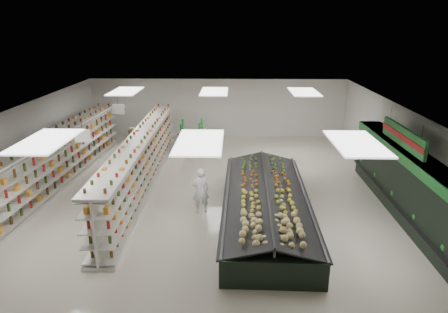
{
  "coord_description": "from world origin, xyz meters",
  "views": [
    {
      "loc": [
        0.88,
        -13.81,
        6.05
      ],
      "look_at": [
        0.51,
        0.89,
        1.14
      ],
      "focal_mm": 32.0,
      "sensor_mm": 36.0,
      "label": 1
    }
  ],
  "objects_px": {
    "gondola_center": "(143,162)",
    "soda_endcap": "(192,137)",
    "gondola_left": "(53,164)",
    "shopper_background": "(133,145)",
    "shopper_main": "(201,191)",
    "produce_island": "(266,203)"
  },
  "relations": [
    {
      "from": "produce_island",
      "to": "shopper_main",
      "type": "height_order",
      "value": "shopper_main"
    },
    {
      "from": "shopper_background",
      "to": "produce_island",
      "type": "bearing_deg",
      "value": -144.15
    },
    {
      "from": "gondola_left",
      "to": "soda_endcap",
      "type": "relative_size",
      "value": 7.38
    },
    {
      "from": "gondola_center",
      "to": "soda_endcap",
      "type": "distance_m",
      "value": 4.41
    },
    {
      "from": "gondola_left",
      "to": "produce_island",
      "type": "relative_size",
      "value": 1.58
    },
    {
      "from": "soda_endcap",
      "to": "shopper_background",
      "type": "bearing_deg",
      "value": -149.52
    },
    {
      "from": "shopper_main",
      "to": "shopper_background",
      "type": "bearing_deg",
      "value": -71.66
    },
    {
      "from": "produce_island",
      "to": "soda_endcap",
      "type": "height_order",
      "value": "soda_endcap"
    },
    {
      "from": "soda_endcap",
      "to": "shopper_main",
      "type": "distance_m",
      "value": 6.58
    },
    {
      "from": "produce_island",
      "to": "soda_endcap",
      "type": "distance_m",
      "value": 7.54
    },
    {
      "from": "produce_island",
      "to": "shopper_background",
      "type": "xyz_separation_m",
      "value": [
        -5.61,
        5.39,
        0.31
      ]
    },
    {
      "from": "gondola_left",
      "to": "gondola_center",
      "type": "distance_m",
      "value": 3.39
    },
    {
      "from": "shopper_main",
      "to": "shopper_background",
      "type": "height_order",
      "value": "shopper_background"
    },
    {
      "from": "gondola_left",
      "to": "gondola_center",
      "type": "height_order",
      "value": "gondola_left"
    },
    {
      "from": "shopper_background",
      "to": "soda_endcap",
      "type": "bearing_deg",
      "value": -69.84
    },
    {
      "from": "gondola_center",
      "to": "soda_endcap",
      "type": "relative_size",
      "value": 7.19
    },
    {
      "from": "gondola_center",
      "to": "shopper_main",
      "type": "xyz_separation_m",
      "value": [
        2.44,
        -2.36,
        -0.15
      ]
    },
    {
      "from": "soda_endcap",
      "to": "shopper_main",
      "type": "xyz_separation_m",
      "value": [
        0.96,
        -6.51,
        -0.01
      ]
    },
    {
      "from": "gondola_center",
      "to": "produce_island",
      "type": "height_order",
      "value": "gondola_center"
    },
    {
      "from": "shopper_background",
      "to": "gondola_center",
      "type": "bearing_deg",
      "value": -169.21
    },
    {
      "from": "produce_island",
      "to": "gondola_center",
      "type": "bearing_deg",
      "value": 149.33
    },
    {
      "from": "gondola_left",
      "to": "produce_island",
      "type": "xyz_separation_m",
      "value": [
        7.95,
        -2.37,
        -0.44
      ]
    }
  ]
}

